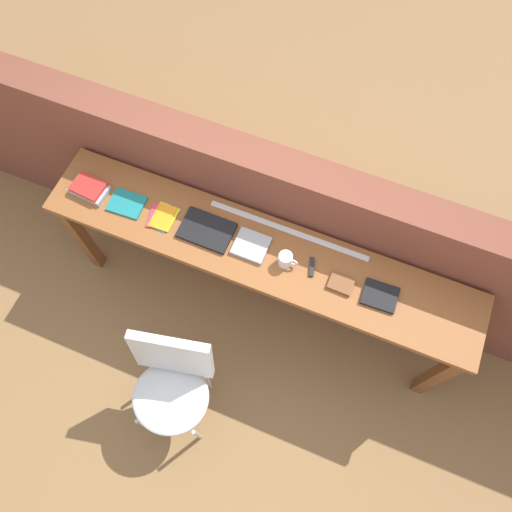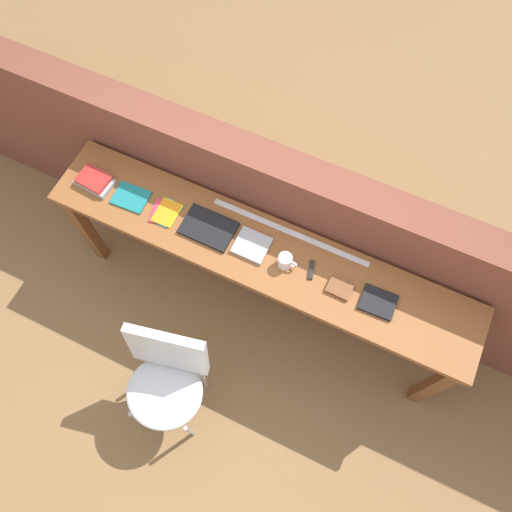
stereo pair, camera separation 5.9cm
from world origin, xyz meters
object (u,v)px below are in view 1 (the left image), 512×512
chair_white_moulded (172,383)px  pamphlet_pile_colourful (162,217)px  magazine_cycling (127,204)px  book_repair_rightmost (380,296)px  book_open_centre (207,230)px  mug (286,260)px  book_stack_leftmost (89,189)px  multitool_folded (312,267)px  leather_journal_brown (341,284)px

chair_white_moulded → pamphlet_pile_colourful: pamphlet_pile_colourful is taller
magazine_cycling → book_repair_rightmost: book_repair_rightmost is taller
book_open_centre → mug: 0.48m
book_stack_leftmost → book_repair_rightmost: (1.73, 0.01, -0.02)m
magazine_cycling → mug: size_ratio=1.79×
chair_white_moulded → multitool_folded: multitool_folded is taller
multitool_folded → book_repair_rightmost: (0.39, -0.02, 0.00)m
mug → chair_white_moulded: bearing=-115.4°
book_repair_rightmost → book_stack_leftmost: bearing=178.1°
pamphlet_pile_colourful → book_open_centre: size_ratio=0.63×
book_open_centre → chair_white_moulded: bearing=-82.0°
chair_white_moulded → pamphlet_pile_colourful: bearing=115.7°
book_stack_leftmost → leather_journal_brown: size_ratio=1.72×
magazine_cycling → pamphlet_pile_colourful: pamphlet_pile_colourful is taller
pamphlet_pile_colourful → book_open_centre: (0.27, 0.02, 0.00)m
magazine_cycling → multitool_folded: multitool_folded is taller
chair_white_moulded → magazine_cycling: 1.04m
pamphlet_pile_colourful → leather_journal_brown: 1.06m
book_repair_rightmost → chair_white_moulded: bearing=-141.1°
book_stack_leftmost → pamphlet_pile_colourful: book_stack_leftmost is taller
book_open_centre → pamphlet_pile_colourful: bearing=-176.3°
chair_white_moulded → leather_journal_brown: size_ratio=6.86×
multitool_folded → chair_white_moulded: bearing=-122.3°
book_repair_rightmost → leather_journal_brown: bearing=-178.6°
multitool_folded → pamphlet_pile_colourful: bearing=-178.2°
pamphlet_pile_colourful → leather_journal_brown: size_ratio=1.41×
book_stack_leftmost → book_open_centre: bearing=1.4°
book_stack_leftmost → book_open_centre: size_ratio=0.76×
book_stack_leftmost → mug: bearing=0.1°
leather_journal_brown → book_repair_rightmost: bearing=5.0°
magazine_cycling → leather_journal_brown: (1.28, -0.01, 0.01)m
leather_journal_brown → mug: bearing=-179.7°
magazine_cycling → leather_journal_brown: leather_journal_brown is taller
leather_journal_brown → multitool_folded: bearing=170.4°
book_stack_leftmost → book_open_centre: book_stack_leftmost is taller
magazine_cycling → multitool_folded: 1.11m
leather_journal_brown → book_repair_rightmost: leather_journal_brown is taller
leather_journal_brown → book_open_centre: bearing=179.8°
book_open_centre → mug: (0.47, -0.02, 0.03)m
chair_white_moulded → book_stack_leftmost: size_ratio=4.00×
leather_journal_brown → chair_white_moulded: bearing=-130.3°
book_open_centre → mug: bearing=-1.5°
book_stack_leftmost → book_repair_rightmost: bearing=0.3°
book_stack_leftmost → leather_journal_brown: (1.52, -0.00, -0.01)m
pamphlet_pile_colourful → book_repair_rightmost: 1.27m
book_stack_leftmost → leather_journal_brown: book_stack_leftmost is taller
multitool_folded → book_repair_rightmost: bearing=-3.1°
chair_white_moulded → mug: 0.95m
book_stack_leftmost → book_open_centre: 0.73m
book_stack_leftmost → book_repair_rightmost: size_ratio=1.22×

